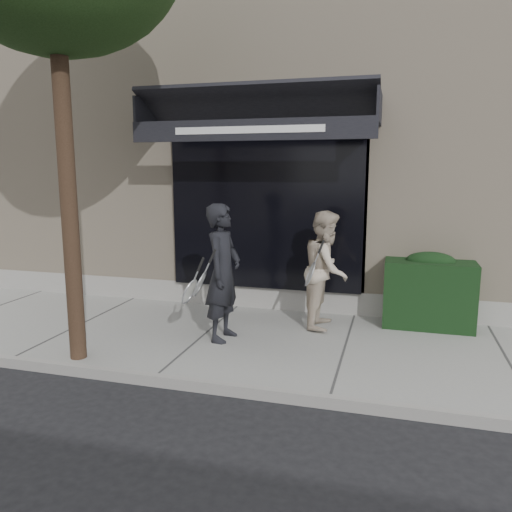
% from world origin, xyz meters
% --- Properties ---
extents(ground, '(80.00, 80.00, 0.00)m').
position_xyz_m(ground, '(0.00, 0.00, 0.00)').
color(ground, black).
rests_on(ground, ground).
extents(sidewalk, '(20.00, 3.00, 0.12)m').
position_xyz_m(sidewalk, '(0.00, 0.00, 0.06)').
color(sidewalk, gray).
rests_on(sidewalk, ground).
extents(curb, '(20.00, 0.10, 0.14)m').
position_xyz_m(curb, '(0.00, -1.55, 0.07)').
color(curb, gray).
rests_on(curb, ground).
extents(building_facade, '(14.30, 8.04, 5.64)m').
position_xyz_m(building_facade, '(-0.01, 4.96, 2.74)').
color(building_facade, beige).
rests_on(building_facade, ground).
extents(hedge, '(1.30, 0.70, 1.14)m').
position_xyz_m(hedge, '(1.10, 1.25, 0.66)').
color(hedge, black).
rests_on(hedge, sidewalk).
extents(pedestrian_front, '(0.68, 0.94, 1.89)m').
position_xyz_m(pedestrian_front, '(-1.67, -0.14, 1.06)').
color(pedestrian_front, black).
rests_on(pedestrian_front, sidewalk).
extents(pedestrian_back, '(0.68, 0.95, 1.75)m').
position_xyz_m(pedestrian_back, '(-0.39, 0.82, 0.99)').
color(pedestrian_back, beige).
rests_on(pedestrian_back, sidewalk).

